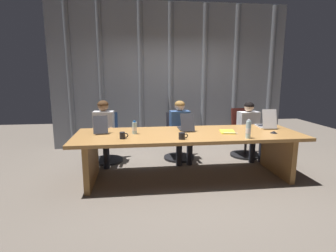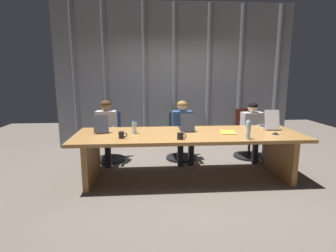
{
  "view_description": "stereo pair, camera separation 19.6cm",
  "coord_description": "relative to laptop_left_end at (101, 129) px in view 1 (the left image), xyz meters",
  "views": [
    {
      "loc": [
        -0.83,
        -4.01,
        1.64
      ],
      "look_at": [
        -0.31,
        0.1,
        0.84
      ],
      "focal_mm": 28.41,
      "sensor_mm": 36.0,
      "label": 1
    },
    {
      "loc": [
        -0.63,
        -4.03,
        1.64
      ],
      "look_at": [
        -0.31,
        0.1,
        0.84
      ],
      "focal_mm": 28.41,
      "sensor_mm": 36.0,
      "label": 2
    }
  ],
  "objects": [
    {
      "name": "ground_plane",
      "position": [
        1.38,
        -0.26,
        -0.79
      ],
      "size": [
        10.56,
        10.56,
        0.0
      ],
      "primitive_type": "plane",
      "color": "#6B6056"
    },
    {
      "name": "conference_table",
      "position": [
        1.38,
        -0.26,
        -0.2
      ],
      "size": [
        3.52,
        1.15,
        0.74
      ],
      "color": "#B77F42",
      "rests_on": "ground_plane"
    },
    {
      "name": "curtain_backdrop",
      "position": [
        1.39,
        1.79,
        0.81
      ],
      "size": [
        5.28,
        0.17,
        3.2
      ],
      "color": "gray",
      "rests_on": "ground_plane"
    },
    {
      "name": "laptop_left_end",
      "position": [
        0.0,
        0.0,
        0.0
      ],
      "size": [
        0.28,
        0.48,
        0.28
      ],
      "rotation": [
        0.0,
        0.0,
        1.7
      ],
      "color": "#2D2D33",
      "rests_on": "conference_table"
    },
    {
      "name": "laptop_left_mid",
      "position": [
        1.38,
        -0.01,
        0.0
      ],
      "size": [
        0.22,
        0.44,
        0.29
      ],
      "rotation": [
        0.0,
        0.0,
        1.58
      ],
      "color": "#2D2D33",
      "rests_on": "conference_table"
    },
    {
      "name": "laptop_center",
      "position": [
        2.8,
        0.01,
        0.01
      ],
      "size": [
        0.28,
        0.46,
        0.33
      ],
      "rotation": [
        0.0,
        0.0,
        1.47
      ],
      "color": "#BCBCC1",
      "rests_on": "conference_table"
    },
    {
      "name": "office_chair_left_end",
      "position": [
        -0.0,
        0.8,
        -0.45
      ],
      "size": [
        0.6,
        0.6,
        0.92
      ],
      "rotation": [
        0.0,
        0.0,
        -1.53
      ],
      "color": "navy",
      "rests_on": "ground_plane"
    },
    {
      "name": "office_chair_left_mid",
      "position": [
        1.4,
        0.79,
        -0.46
      ],
      "size": [
        0.6,
        0.6,
        0.9
      ],
      "rotation": [
        0.0,
        0.0,
        -1.52
      ],
      "color": "#2D2D38",
      "rests_on": "ground_plane"
    },
    {
      "name": "office_chair_center",
      "position": [
        2.77,
        0.8,
        -0.44
      ],
      "size": [
        0.6,
        0.61,
        0.97
      ],
      "rotation": [
        0.0,
        0.0,
        -1.45
      ],
      "color": "#511E19",
      "rests_on": "ground_plane"
    },
    {
      "name": "person_left_end",
      "position": [
        -0.04,
        0.64,
        -0.13
      ],
      "size": [
        0.41,
        0.57,
        1.18
      ],
      "rotation": [
        0.0,
        0.0,
        -1.67
      ],
      "color": "silver",
      "rests_on": "ground_plane"
    },
    {
      "name": "person_left_mid",
      "position": [
        1.41,
        0.64,
        -0.14
      ],
      "size": [
        0.41,
        0.56,
        1.16
      ],
      "rotation": [
        0.0,
        0.0,
        -1.5
      ],
      "color": "#335184",
      "rests_on": "ground_plane"
    },
    {
      "name": "person_center",
      "position": [
        2.81,
        0.64,
        -0.16
      ],
      "size": [
        0.45,
        0.57,
        1.11
      ],
      "rotation": [
        0.0,
        0.0,
        -1.47
      ],
      "color": "silver",
      "rests_on": "ground_plane"
    },
    {
      "name": "water_bottle_primary",
      "position": [
        2.16,
        -0.71,
        0.07
      ],
      "size": [
        0.07,
        0.07,
        0.27
      ],
      "color": "silver",
      "rests_on": "conference_table"
    },
    {
      "name": "water_bottle_secondary",
      "position": [
        0.54,
        -0.22,
        0.04
      ],
      "size": [
        0.07,
        0.07,
        0.21
      ],
      "color": "silver",
      "rests_on": "conference_table"
    },
    {
      "name": "coffee_mug_near",
      "position": [
        1.21,
        -0.65,
        -0.01
      ],
      "size": [
        0.14,
        0.09,
        0.1
      ],
      "color": "black",
      "rests_on": "conference_table"
    },
    {
      "name": "coffee_mug_far",
      "position": [
        0.37,
        -0.52,
        -0.01
      ],
      "size": [
        0.12,
        0.08,
        0.1
      ],
      "color": "black",
      "rests_on": "conference_table"
    },
    {
      "name": "conference_mic_left_side",
      "position": [
        2.71,
        -0.44,
        -0.04
      ],
      "size": [
        0.11,
        0.11,
        0.03
      ],
      "primitive_type": "cone",
      "color": "black",
      "rests_on": "conference_table"
    },
    {
      "name": "spiral_notepad",
      "position": [
        2.01,
        -0.29,
        -0.05
      ],
      "size": [
        0.28,
        0.34,
        0.03
      ],
      "rotation": [
        0.0,
        0.0,
        -0.2
      ],
      "color": "yellow",
      "rests_on": "conference_table"
    }
  ]
}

